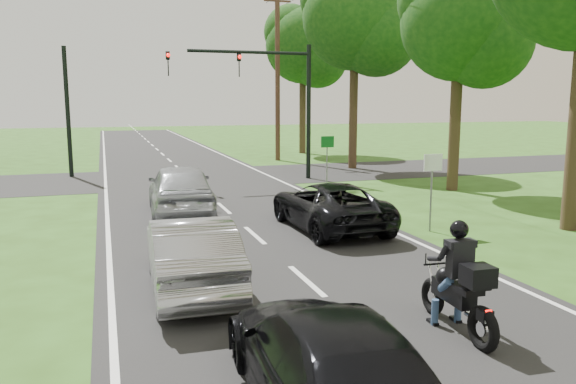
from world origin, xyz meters
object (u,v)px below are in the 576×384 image
object	(u,v)px
motorcycle_rider	(460,289)
silver_sedan	(191,253)
dark_suv	(329,205)
dark_car_behind	(328,361)
traffic_signal	(269,87)
sign_white	(432,174)
silver_suv	(181,189)
utility_pole_far	(278,74)
sign_green	(327,149)

from	to	relation	value
motorcycle_rider	silver_sedan	distance (m)	4.89
dark_suv	dark_car_behind	distance (m)	9.44
traffic_signal	sign_white	world-z (taller)	traffic_signal
silver_suv	utility_pole_far	bearing A→B (deg)	-114.63
dark_car_behind	traffic_signal	distance (m)	19.49
sign_green	utility_pole_far	bearing A→B (deg)	83.27
dark_car_behind	sign_white	distance (m)	9.76
utility_pole_far	dark_suv	bearing A→B (deg)	-102.70
dark_car_behind	silver_suv	bearing A→B (deg)	-86.23
motorcycle_rider	dark_suv	bearing A→B (deg)	86.49
dark_suv	traffic_signal	world-z (taller)	traffic_signal
dark_suv	silver_suv	bearing A→B (deg)	-43.75
dark_suv	dark_car_behind	bearing A→B (deg)	66.40
motorcycle_rider	silver_sedan	bearing A→B (deg)	140.52
traffic_signal	dark_car_behind	bearing A→B (deg)	-104.35
silver_sedan	silver_suv	size ratio (longest dim) A/B	0.89
silver_suv	utility_pole_far	world-z (taller)	utility_pole_far
motorcycle_rider	dark_suv	xyz separation A→B (m)	(0.81, 7.22, -0.04)
dark_car_behind	traffic_signal	world-z (taller)	traffic_signal
dark_car_behind	silver_sedan	bearing A→B (deg)	-76.72
motorcycle_rider	sign_white	bearing A→B (deg)	64.04
dark_suv	sign_green	xyz separation A→B (m)	(2.72, 6.82, 0.94)
silver_sedan	dark_suv	bearing A→B (deg)	-136.37
sign_green	dark_suv	bearing A→B (deg)	-111.74
traffic_signal	dark_suv	bearing A→B (deg)	-96.71
silver_suv	utility_pole_far	distance (m)	16.95
sign_white	sign_green	distance (m)	8.00
silver_suv	sign_green	xyz separation A→B (m)	(6.37, 3.48, 0.78)
motorcycle_rider	silver_suv	distance (m)	10.94
silver_sedan	utility_pole_far	bearing A→B (deg)	-109.23
silver_suv	traffic_signal	size ratio (longest dim) A/B	0.74
dark_car_behind	motorcycle_rider	bearing A→B (deg)	-148.05
silver_suv	traffic_signal	xyz separation A→B (m)	(4.81, 6.50, 3.32)
silver_sedan	sign_white	size ratio (longest dim) A/B	1.98
motorcycle_rider	traffic_signal	world-z (taller)	traffic_signal
silver_sedan	sign_white	bearing A→B (deg)	-156.38
traffic_signal	utility_pole_far	size ratio (longest dim) A/B	0.64
dark_car_behind	dark_suv	bearing A→B (deg)	-108.85
motorcycle_rider	sign_green	distance (m)	14.51
silver_sedan	dark_car_behind	distance (m)	4.87
silver_sedan	traffic_signal	size ratio (longest dim) A/B	0.66
dark_car_behind	sign_white	size ratio (longest dim) A/B	2.06
silver_suv	sign_white	world-z (taller)	sign_white
silver_suv	utility_pole_far	size ratio (longest dim) A/B	0.47
sign_white	traffic_signal	bearing A→B (deg)	97.05
motorcycle_rider	dark_suv	world-z (taller)	motorcycle_rider
dark_suv	dark_car_behind	world-z (taller)	dark_suv
motorcycle_rider	traffic_signal	bearing A→B (deg)	86.30
motorcycle_rider	dark_car_behind	bearing A→B (deg)	-148.69
utility_pole_far	motorcycle_rider	bearing A→B (deg)	-100.90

